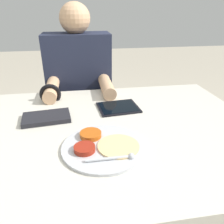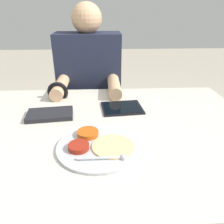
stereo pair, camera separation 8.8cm
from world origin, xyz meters
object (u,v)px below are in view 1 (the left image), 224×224
at_px(thali_tray, 103,146).
at_px(person_diner, 81,105).
at_px(tablet_device, 118,107).
at_px(red_notebook, 47,118).

distance_m(thali_tray, person_diner, 0.79).
height_order(tablet_device, person_diner, person_diner).
bearing_deg(tablet_device, thali_tray, -109.93).
relative_size(red_notebook, person_diner, 0.18).
height_order(red_notebook, person_diner, person_diner).
relative_size(thali_tray, red_notebook, 1.37).
distance_m(tablet_device, person_diner, 0.51).
bearing_deg(person_diner, tablet_device, -68.36).
height_order(red_notebook, tablet_device, red_notebook).
xyz_separation_m(red_notebook, person_diner, (0.15, 0.52, -0.18)).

